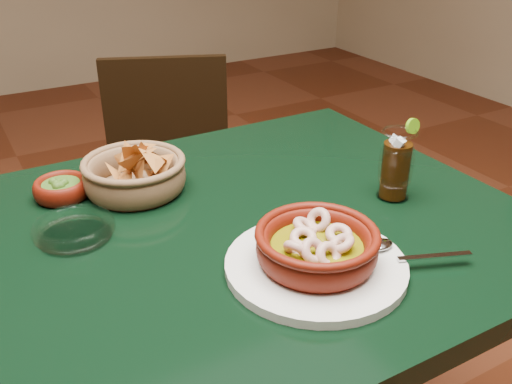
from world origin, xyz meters
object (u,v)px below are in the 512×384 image
shrimp_plate (317,251)px  cola_drink (396,165)px  chip_basket (135,174)px  dining_chair (171,191)px  dining_table (179,289)px

shrimp_plate → cola_drink: size_ratio=2.36×
chip_basket → cola_drink: 0.48m
shrimp_plate → cola_drink: 0.28m
shrimp_plate → cola_drink: bearing=25.2°
dining_chair → shrimp_plate: 0.94m
dining_table → cola_drink: bearing=-8.5°
dining_chair → chip_basket: chip_basket is taller
dining_table → chip_basket: (0.00, 0.20, 0.13)m
dining_table → chip_basket: chip_basket is taller
dining_chair → chip_basket: (-0.25, -0.50, 0.33)m
chip_basket → cola_drink: size_ratio=1.51×
dining_table → dining_chair: 0.77m
shrimp_plate → chip_basket: size_ratio=1.56×
cola_drink → dining_chair: bearing=101.3°
cola_drink → dining_table: bearing=171.5°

